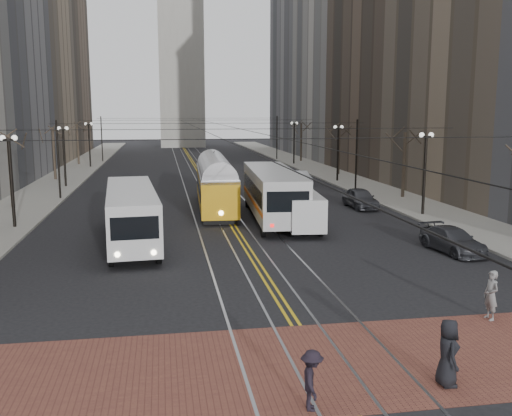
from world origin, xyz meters
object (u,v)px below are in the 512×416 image
object	(u,v)px
cargo_van	(303,213)
pedestrian_b	(491,295)
sedan_grey	(360,198)
pedestrian_d	(312,380)
pedestrian_a	(448,353)
rear_bus	(273,195)
streetcar	(215,188)
sedan_parked	(453,240)
sedan_silver	(300,178)
transit_bus	(132,216)

from	to	relation	value
cargo_van	pedestrian_b	xyz separation A→B (m)	(2.95, -15.72, -0.27)
sedan_grey	pedestrian_d	xyz separation A→B (m)	(-11.43, -28.50, 0.02)
cargo_van	sedan_grey	xyz separation A→B (m)	(6.50, 7.78, -0.41)
pedestrian_a	rear_bus	bearing A→B (deg)	7.40
pedestrian_b	pedestrian_d	xyz separation A→B (m)	(-7.88, -5.00, -0.12)
pedestrian_a	pedestrian_d	distance (m)	3.99
streetcar	cargo_van	size ratio (longest dim) A/B	2.54
streetcar	sedan_parked	distance (m)	18.91
pedestrian_a	pedestrian_b	bearing A→B (deg)	-34.92
rear_bus	cargo_van	size ratio (longest dim) A/B	2.46
pedestrian_b	rear_bus	bearing A→B (deg)	-173.10
sedan_silver	cargo_van	bearing A→B (deg)	-105.43
transit_bus	rear_bus	size ratio (longest dim) A/B	0.94
transit_bus	cargo_van	bearing A→B (deg)	2.78
sedan_grey	pedestrian_b	bearing A→B (deg)	-98.96
rear_bus	sedan_silver	xyz separation A→B (m)	(6.35, 17.95, -1.00)
cargo_van	pedestrian_d	size ratio (longest dim) A/B	3.43
pedestrian_b	sedan_parked	bearing A→B (deg)	154.62
sedan_silver	sedan_parked	xyz separation A→B (m)	(1.24, -28.41, -0.06)
transit_bus	pedestrian_a	bearing A→B (deg)	-68.21
sedan_grey	pedestrian_a	xyz separation A→B (m)	(-7.50, -27.85, 0.18)
streetcar	pedestrian_a	bearing A→B (deg)	-80.73
streetcar	rear_bus	world-z (taller)	rear_bus
sedan_silver	pedestrian_b	world-z (taller)	pedestrian_b
sedan_parked	pedestrian_a	bearing A→B (deg)	-125.20
sedan_parked	pedestrian_a	xyz separation A→B (m)	(-7.53, -13.75, 0.29)
pedestrian_a	pedestrian_b	distance (m)	5.87
transit_bus	streetcar	size ratio (longest dim) A/B	0.91
transit_bus	sedan_grey	xyz separation A→B (m)	(16.70, 9.05, -0.77)
streetcar	sedan_grey	distance (m)	11.10
sedan_grey	pedestrian_a	world-z (taller)	pedestrian_a
transit_bus	sedan_parked	size ratio (longest dim) A/B	2.77
transit_bus	sedan_silver	bearing A→B (deg)	52.16
streetcar	pedestrian_a	world-z (taller)	streetcar
sedan_silver	pedestrian_b	distance (m)	37.88
sedan_parked	pedestrian_d	distance (m)	18.41
cargo_van	pedestrian_d	xyz separation A→B (m)	(-4.93, -20.72, -0.39)
sedan_silver	pedestrian_b	bearing A→B (deg)	-95.51
cargo_van	pedestrian_b	world-z (taller)	cargo_van
rear_bus	pedestrian_b	size ratio (longest dim) A/B	7.32
streetcar	pedestrian_d	xyz separation A→B (m)	(-0.43, -29.73, -0.80)
streetcar	pedestrian_b	size ratio (longest dim) A/B	7.53
rear_bus	sedan_grey	distance (m)	8.43
pedestrian_a	pedestrian_b	xyz separation A→B (m)	(3.94, 4.35, -0.03)
sedan_parked	pedestrian_d	bearing A→B (deg)	-135.01
rear_bus	sedan_parked	distance (m)	12.97
sedan_silver	pedestrian_b	xyz separation A→B (m)	(-2.35, -37.81, 0.20)
rear_bus	pedestrian_d	bearing A→B (deg)	-95.39
streetcar	pedestrian_b	xyz separation A→B (m)	(7.45, -24.73, -0.68)
sedan_silver	sedan_parked	size ratio (longest dim) A/B	0.96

